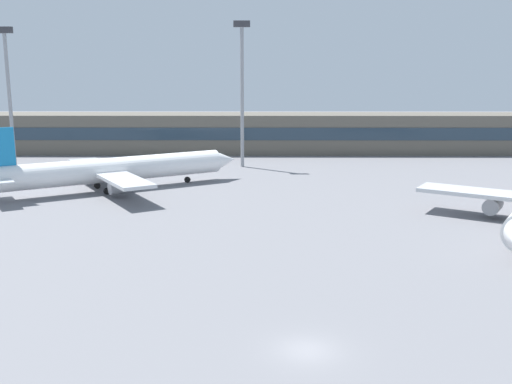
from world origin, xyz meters
name	(u,v)px	position (x,y,z in m)	size (l,w,h in m)	color
ground_plane	(284,214)	(0.00, 40.00, 0.00)	(400.00, 400.00, 0.00)	slate
terminal_building	(274,133)	(0.00, 100.91, 4.50)	(150.29, 12.13, 9.00)	#5B564C
airplane_mid	(115,170)	(-26.57, 56.02, 3.33)	(39.41, 28.74, 10.92)	white
floodlight_tower_west	(242,85)	(-6.80, 79.84, 16.20)	(3.20, 0.80, 28.29)	gray
floodlight_tower_east	(9,88)	(-52.05, 78.49, 15.59)	(3.20, 0.80, 27.11)	gray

